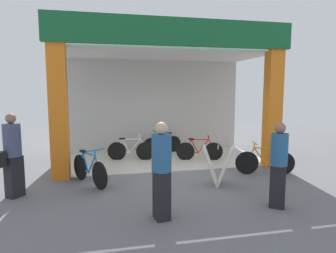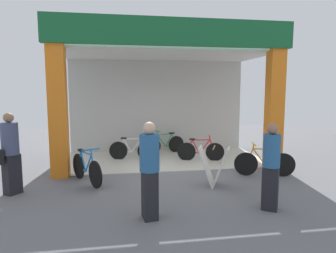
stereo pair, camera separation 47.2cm
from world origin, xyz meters
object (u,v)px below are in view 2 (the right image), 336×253
Objects in this scene: sandwich_board_sign at (214,167)px; pedestrian_1 at (10,153)px; pedestrian_2 at (271,166)px; pedestrian_3 at (150,170)px; bicycle_parked_1 at (86,169)px; bicycle_inside_1 at (201,151)px; bicycle_inside_2 at (132,150)px; bicycle_parked_0 at (265,163)px; bicycle_inside_0 at (165,144)px.

sandwich_board_sign is 0.53× the size of pedestrian_1.
pedestrian_2 is 2.23m from pedestrian_3.
pedestrian_2 is (3.53, -2.18, 0.47)m from bicycle_parked_1.
bicycle_inside_1 is 0.86× the size of pedestrian_3.
bicycle_parked_1 is 3.00m from sandwich_board_sign.
bicycle_inside_1 is 1.55× the size of sandwich_board_sign.
bicycle_inside_2 is 4.46m from pedestrian_3.
pedestrian_3 is (0.12, -4.42, 0.54)m from bicycle_inside_2.
pedestrian_2 reaches higher than bicycle_inside_1.
bicycle_parked_0 is 0.93× the size of pedestrian_2.
pedestrian_3 is at bearing -59.67° from bicycle_parked_1.
bicycle_parked_1 is 0.87× the size of pedestrian_2.
bicycle_parked_1 is (-3.28, -1.73, 0.03)m from bicycle_inside_1.
bicycle_parked_1 is 1.52× the size of sandwich_board_sign.
sandwich_board_sign is 0.55× the size of pedestrian_3.
pedestrian_3 is at bearing -101.29° from bicycle_inside_0.
bicycle_parked_1 is 4.17m from pedestrian_2.
sandwich_board_sign is 0.57× the size of pedestrian_2.
pedestrian_2 is (1.19, -5.16, 0.49)m from bicycle_inside_0.
bicycle_inside_2 is at bearing 45.96° from pedestrian_1.
bicycle_inside_0 is 5.32m from pedestrian_2.
pedestrian_3 reaches higher than bicycle_parked_0.
bicycle_inside_2 is 5.00m from pedestrian_2.
sandwich_board_sign is 2.25m from pedestrian_3.
pedestrian_2 is at bearing -114.72° from bicycle_parked_0.
bicycle_inside_0 is 0.96× the size of bicycle_parked_0.
pedestrian_3 reaches higher than sandwich_board_sign.
bicycle_parked_1 reaches higher than bicycle_parked_0.
bicycle_inside_2 reaches higher than bicycle_inside_1.
bicycle_inside_0 is 3.74m from sandwich_board_sign.
pedestrian_2 is at bearing -86.36° from bicycle_inside_1.
bicycle_parked_1 is at bearing 120.33° from pedestrian_3.
sandwich_board_sign is (2.92, -0.70, 0.11)m from bicycle_parked_1.
bicycle_inside_1 is at bearing 25.51° from pedestrian_1.
bicycle_inside_0 is 3.78m from bicycle_parked_0.
bicycle_parked_1 reaches higher than bicycle_inside_0.
pedestrian_1 reaches higher than bicycle_parked_1.
bicycle_inside_2 is (-1.16, -0.78, -0.00)m from bicycle_inside_0.
bicycle_parked_1 is 2.62m from pedestrian_3.
pedestrian_2 reaches higher than bicycle_inside_2.
bicycle_parked_0 is (3.30, -2.33, 0.01)m from bicycle_inside_2.
bicycle_inside_1 is at bearing 27.79° from bicycle_parked_1.
pedestrian_1 is at bearing -137.27° from bicycle_inside_0.
pedestrian_3 is at bearing -88.40° from bicycle_inside_2.
sandwich_board_sign is (1.74, -2.91, 0.13)m from bicycle_inside_2.
bicycle_inside_1 is 0.98× the size of bicycle_inside_2.
bicycle_parked_0 is at bearing 65.28° from pedestrian_2.
pedestrian_3 is (-1.04, -5.20, 0.53)m from bicycle_inside_0.
pedestrian_1 reaches higher than bicycle_inside_1.
bicycle_inside_1 is at bearing 93.64° from pedestrian_2.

